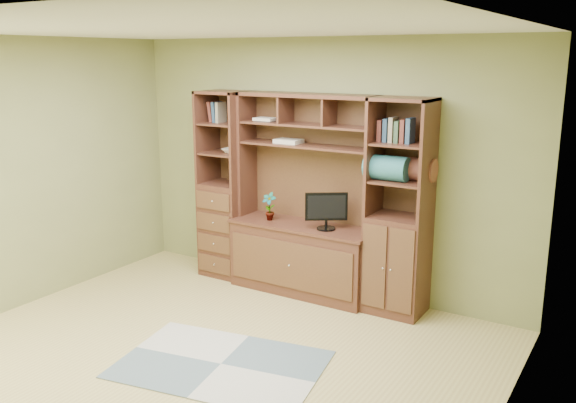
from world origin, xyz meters
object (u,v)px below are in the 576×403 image
Objects in this scene: center_hutch at (302,196)px; left_tower at (226,185)px; monitor at (326,204)px; right_tower at (399,208)px.

left_tower is (-1.00, 0.04, 0.00)m from center_hutch.
left_tower is at bearing 142.42° from monitor.
monitor is at bearing -6.71° from center_hutch.
center_hutch is 1.03m from right_tower.
right_tower is at bearing 0.00° from left_tower.
monitor is (-0.73, -0.07, -0.04)m from right_tower.
center_hutch reaches higher than monitor.
center_hutch is at bearing -2.29° from left_tower.
left_tower and right_tower have the same top height.
left_tower is 1.00× the size of right_tower.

